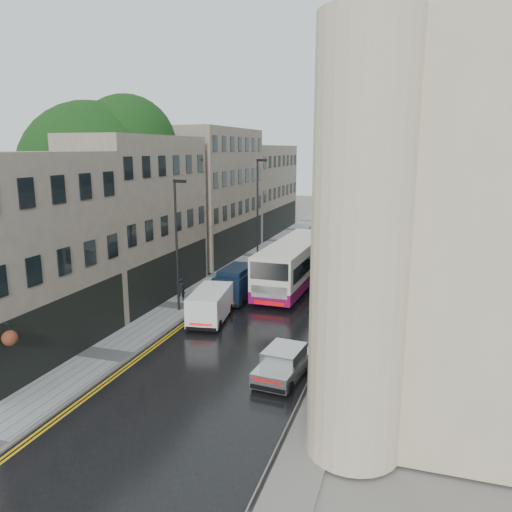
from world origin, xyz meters
The scene contains 16 objects.
road centered at (0.00, 27.50, 0.01)m, with size 9.00×85.00×0.02m, color black.
left_sidewalk centered at (-5.85, 27.50, 0.06)m, with size 2.70×85.00×0.12m, color gray.
right_sidewalk centered at (5.40, 27.50, 0.06)m, with size 1.80×85.00×0.12m, color slate.
old_shop_row centered at (-9.45, 30.00, 6.00)m, with size 4.50×56.00×12.00m, color gray, non-canonical shape.
modern_block centered at (10.30, 26.00, 7.00)m, with size 8.00×40.00×14.00m, color beige, non-canonical shape.
church_spire centered at (0.50, 82.00, 20.00)m, with size 6.40×6.40×40.00m, color gray, non-canonical shape.
tree_near centered at (-12.50, 20.00, 6.95)m, with size 10.56×10.56×13.89m, color black, non-canonical shape.
tree_far centered at (-12.20, 33.00, 6.23)m, with size 9.24×9.24×12.46m, color black, non-canonical shape.
cream_bus centered at (-1.31, 23.11, 1.73)m, with size 2.84×12.51×3.41m, color white, non-canonical shape.
white_lorry centered at (1.98, 33.83, 2.05)m, with size 2.32×7.73×4.06m, color white, non-canonical shape.
silver_hatchback centered at (2.36, 10.05, 0.74)m, with size 1.68×3.84×1.44m, color #B7B7BC, non-canonical shape.
white_van centered at (-3.49, 15.68, 1.02)m, with size 1.90×4.42×2.00m, color white, non-canonical shape.
navy_van centered at (-3.71, 20.47, 1.23)m, with size 1.90×4.76×2.43m, color black, non-canonical shape.
pedestrian centered at (-6.26, 20.23, 0.93)m, with size 0.59×0.39×1.62m, color black.
lamp_post_near centered at (-5.53, 18.43, 4.25)m, with size 0.93×0.21×8.26m, color black, non-canonical shape.
lamp_post_far centered at (-4.98, 33.41, 4.72)m, with size 1.03×0.23×9.20m, color black, non-canonical shape.
Camera 1 is at (8.52, -9.18, 10.26)m, focal length 35.00 mm.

